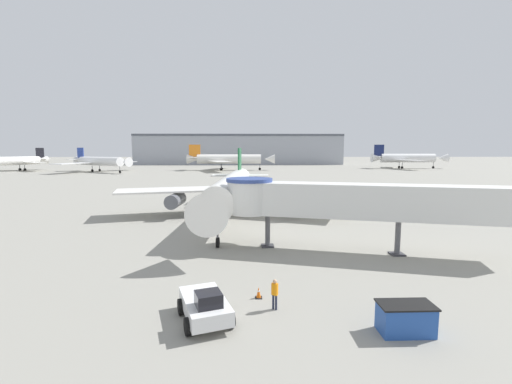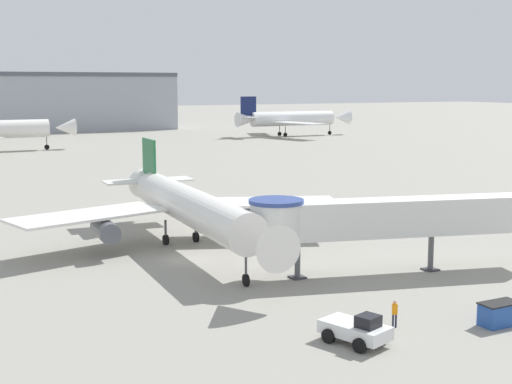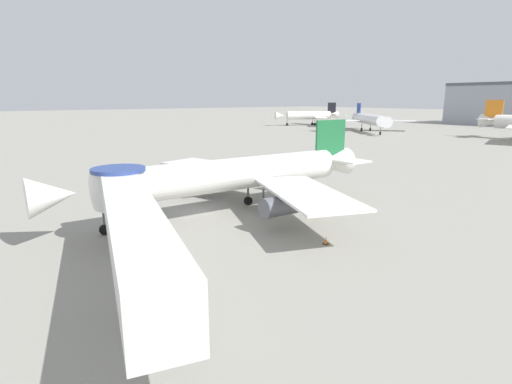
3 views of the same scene
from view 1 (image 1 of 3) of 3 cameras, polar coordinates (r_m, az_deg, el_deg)
name	(u,v)px [view 1 (image 1 of 3)]	position (r m, az deg, el deg)	size (l,w,h in m)	color
ground_plane	(217,224)	(40.10, -6.52, -5.36)	(800.00, 800.00, 0.00)	gray
main_airplane	(232,189)	(42.79, -4.02, 0.57)	(31.22, 34.01, 8.87)	white
jet_bridge	(341,200)	(29.47, 14.00, -1.32)	(22.55, 8.53, 6.07)	silver
pushback_tug_white	(205,305)	(18.18, -8.47, -18.21)	(3.21, 4.35, 1.82)	silver
service_container_blue	(406,318)	(18.42, 23.65, -18.74)	(2.58, 1.39, 1.43)	#234C9E
traffic_cone_apron_front	(259,293)	(20.69, 0.44, -16.44)	(0.40, 0.40, 0.66)	black
traffic_cone_starboard_wing	(327,215)	(44.73, 11.73, -3.75)	(0.40, 0.40, 0.67)	black
ground_crew_marshaller	(275,292)	(19.12, 3.14, -16.32)	(0.38, 0.33, 1.69)	#1E2338
background_jet_navy_tail	(406,158)	(175.40, 23.73, 5.20)	(35.32, 34.70, 11.11)	white
background_jet_orange_tail	(227,159)	(147.08, -4.82, 5.49)	(37.35, 37.83, 10.91)	white
background_jet_black_tail	(17,161)	(171.68, -34.96, 4.29)	(26.81, 27.22, 9.56)	white
background_jet_blue_tail	(99,161)	(147.99, -24.71, 4.68)	(31.83, 30.11, 9.59)	white
terminal_building	(239,149)	(214.08, -2.81, 7.10)	(123.13, 27.95, 17.97)	#999EA8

